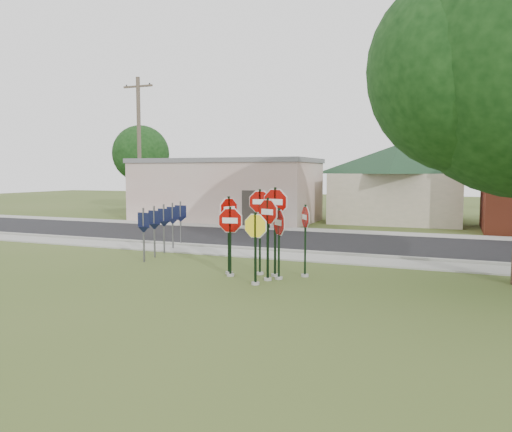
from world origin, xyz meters
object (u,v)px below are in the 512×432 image
at_px(stop_sign_left, 230,232).
at_px(utility_pole_near, 139,147).
at_px(stop_sign_center, 268,227).
at_px(stop_sign_yellow, 255,240).
at_px(pedestrian, 272,213).

xyz_separation_m(stop_sign_left, utility_pole_near, (-13.00, 13.80, 3.54)).
xyz_separation_m(stop_sign_center, stop_sign_yellow, (-0.13, -0.68, -0.32)).
bearing_deg(pedestrian, utility_pole_near, -16.51).
relative_size(stop_sign_yellow, pedestrian, 1.27).
height_order(stop_sign_center, utility_pole_near, utility_pole_near).
bearing_deg(stop_sign_yellow, utility_pole_near, 134.14).
bearing_deg(stop_sign_left, utility_pole_near, 133.29).
xyz_separation_m(stop_sign_yellow, stop_sign_left, (-1.19, 0.82, 0.10)).
distance_m(stop_sign_left, utility_pole_near, 19.28).
distance_m(stop_sign_center, stop_sign_yellow, 0.76).
relative_size(stop_sign_yellow, utility_pole_near, 0.23).
height_order(stop_sign_center, pedestrian, stop_sign_center).
relative_size(stop_sign_left, utility_pole_near, 0.25).
height_order(stop_sign_center, stop_sign_left, stop_sign_center).
xyz_separation_m(stop_sign_center, utility_pole_near, (-14.31, 13.93, 3.32)).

